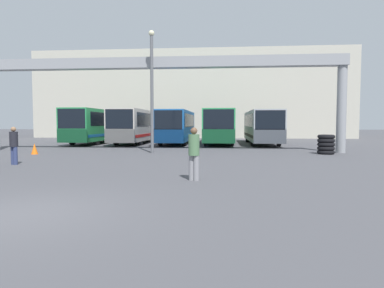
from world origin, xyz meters
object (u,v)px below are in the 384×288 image
bus_slot_3 (219,125)px  lamp_post (152,87)px  pedestrian_near_center (14,145)px  traffic_cone (35,149)px  bus_slot_0 (97,124)px  pedestrian_mid_right (194,152)px  tire_stack (326,144)px  bus_slot_4 (262,125)px  bus_slot_1 (137,124)px  bus_slot_2 (177,125)px

bus_slot_3 → lamp_post: (-4.16, -10.76, 2.44)m
pedestrian_near_center → traffic_cone: pedestrian_near_center is taller
bus_slot_3 → bus_slot_0: bearing=-178.8°
pedestrian_mid_right → traffic_cone: 13.73m
bus_slot_3 → tire_stack: size_ratio=9.89×
traffic_cone → bus_slot_4: bearing=38.3°
pedestrian_near_center → lamp_post: (5.07, 6.60, 3.29)m
bus_slot_3 → bus_slot_1: bearing=-178.3°
bus_slot_2 → traffic_cone: size_ratio=15.11×
traffic_cone → tire_stack: size_ratio=0.56×
bus_slot_2 → traffic_cone: bearing=-122.8°
pedestrian_near_center → bus_slot_1: bearing=-73.7°
lamp_post → bus_slot_1: bearing=109.0°
bus_slot_1 → bus_slot_3: (7.79, 0.23, -0.02)m
bus_slot_0 → bus_slot_4: (15.58, -0.05, -0.10)m
bus_slot_3 → bus_slot_4: bearing=-4.3°
bus_slot_2 → tire_stack: (10.56, -9.64, -1.14)m
bus_slot_4 → pedestrian_mid_right: bearing=-102.4°
bus_slot_2 → lamp_post: 10.17m
lamp_post → tire_stack: bearing=1.2°
pedestrian_near_center → traffic_cone: bearing=-48.0°
bus_slot_4 → traffic_cone: (-15.09, -11.93, -1.39)m
bus_slot_3 → traffic_cone: (-11.20, -12.22, -1.44)m
bus_slot_3 → lamp_post: 11.79m
traffic_cone → tire_stack: (17.86, 1.69, 0.27)m
bus_slot_0 → pedestrian_mid_right: 23.51m
pedestrian_near_center → bus_slot_0: bearing=-60.8°
bus_slot_3 → lamp_post: size_ratio=1.54×
bus_slot_3 → pedestrian_near_center: 19.68m
bus_slot_0 → tire_stack: (18.35, -10.30, -1.23)m
pedestrian_near_center → tire_stack: 17.30m
bus_slot_3 → lamp_post: bearing=-111.1°
bus_slot_1 → tire_stack: bearing=-35.5°
traffic_cone → lamp_post: bearing=11.7°
bus_slot_0 → pedestrian_near_center: (2.45, -17.11, -0.90)m
tire_stack → lamp_post: bearing=-178.8°
pedestrian_mid_right → traffic_cone: bearing=161.3°
traffic_cone → bus_slot_0: bearing=92.3°
bus_slot_1 → lamp_post: lamp_post is taller
tire_stack → bus_slot_0: bearing=150.7°
bus_slot_4 → bus_slot_1: bearing=179.7°
pedestrian_near_center → tire_stack: size_ratio=1.45×
bus_slot_2 → lamp_post: (-0.26, -9.86, 2.48)m
pedestrian_mid_right → lamp_post: 11.29m
bus_slot_2 → bus_slot_4: 7.81m
bus_slot_3 → traffic_cone: bus_slot_3 is taller
bus_slot_2 → tire_stack: bus_slot_2 is taller
bus_slot_1 → bus_slot_4: bearing=-0.3°
bus_slot_0 → lamp_post: size_ratio=1.48×
bus_slot_2 → traffic_cone: bus_slot_2 is taller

